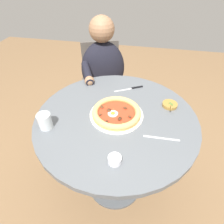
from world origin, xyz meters
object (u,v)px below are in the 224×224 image
object	(u,v)px
ramekin_capers	(115,159)
fork_utensil	(161,138)
diner_person	(104,88)
cafe_chair_diner	(102,78)
dining_table	(116,135)
water_glass	(45,122)
olive_pan	(170,105)
pizza_on_plate	(116,113)
steak_knife	(133,88)

from	to	relation	value
ramekin_capers	fork_utensil	size ratio (longest dim) A/B	0.34
diner_person	cafe_chair_diner	distance (m)	0.14
diner_person	fork_utensil	bearing A→B (deg)	32.54
dining_table	water_glass	world-z (taller)	water_glass
ramekin_capers	olive_pan	bearing A→B (deg)	150.55
dining_table	pizza_on_plate	size ratio (longest dim) A/B	3.03
water_glass	cafe_chair_diner	world-z (taller)	cafe_chair_diner
steak_knife	ramekin_capers	size ratio (longest dim) A/B	3.07
dining_table	cafe_chair_diner	bearing A→B (deg)	-160.26
dining_table	fork_utensil	bearing A→B (deg)	64.41
steak_knife	fork_utensil	bearing A→B (deg)	24.46
water_glass	ramekin_capers	bearing A→B (deg)	70.06
cafe_chair_diner	diner_person	bearing A→B (deg)	19.01
ramekin_capers	cafe_chair_diner	size ratio (longest dim) A/B	0.07
olive_pan	diner_person	bearing A→B (deg)	-132.33
cafe_chair_diner	water_glass	bearing A→B (deg)	-4.71
water_glass	ramekin_capers	xyz separation A→B (m)	(0.15, 0.40, -0.02)
pizza_on_plate	water_glass	xyz separation A→B (m)	(0.17, -0.35, 0.02)
steak_knife	pizza_on_plate	bearing A→B (deg)	-12.52
dining_table	water_glass	distance (m)	0.43
olive_pan	cafe_chair_diner	bearing A→B (deg)	-136.76
water_glass	ramekin_capers	world-z (taller)	water_glass
olive_pan	steak_knife	bearing A→B (deg)	-121.63
olive_pan	fork_utensil	distance (m)	0.28
diner_person	cafe_chair_diner	size ratio (longest dim) A/B	1.32
fork_utensil	dining_table	bearing A→B (deg)	-115.59
olive_pan	pizza_on_plate	bearing A→B (deg)	-64.70
ramekin_capers	olive_pan	distance (m)	0.52
pizza_on_plate	cafe_chair_diner	world-z (taller)	cafe_chair_diner
fork_utensil	ramekin_capers	bearing A→B (deg)	-48.76
diner_person	cafe_chair_diner	bearing A→B (deg)	-160.99
dining_table	diner_person	bearing A→B (deg)	-160.11
steak_knife	olive_pan	size ratio (longest dim) A/B	1.63
pizza_on_plate	olive_pan	distance (m)	0.34
ramekin_capers	cafe_chair_diner	bearing A→B (deg)	-163.23
fork_utensil	diner_person	bearing A→B (deg)	-147.46
olive_pan	diner_person	distance (m)	0.77
fork_utensil	cafe_chair_diner	bearing A→B (deg)	-149.22
dining_table	pizza_on_plate	world-z (taller)	pizza_on_plate
dining_table	steak_knife	xyz separation A→B (m)	(-0.30, 0.06, 0.16)
dining_table	ramekin_capers	world-z (taller)	ramekin_capers
pizza_on_plate	cafe_chair_diner	xyz separation A→B (m)	(-0.76, -0.27, -0.25)
olive_pan	fork_utensil	size ratio (longest dim) A/B	0.64
steak_knife	fork_utensil	xyz separation A→B (m)	(0.42, 0.19, -0.00)
dining_table	olive_pan	world-z (taller)	olive_pan
water_glass	olive_pan	distance (m)	0.73
water_glass	dining_table	bearing A→B (deg)	114.25
fork_utensil	cafe_chair_diner	size ratio (longest dim) A/B	0.21
dining_table	steak_knife	world-z (taller)	steak_knife
water_glass	steak_knife	world-z (taller)	water_glass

